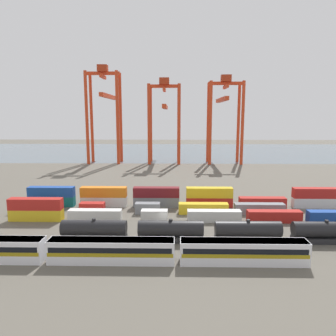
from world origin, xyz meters
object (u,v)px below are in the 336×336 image
Objects in this scene: passenger_train at (112,250)px; shipping_container_7 at (37,207)px; freight_tank_row at (248,231)px; gantry_crane_central at (165,113)px; gantry_crane_east at (224,110)px; shipping_container_6 at (335,217)px; shipping_container_10 at (203,208)px; gantry_crane_west at (105,105)px; shipping_container_14 at (104,201)px; shipping_container_21 at (316,203)px; shipping_container_2 at (95,215)px.

passenger_train reaches higher than shipping_container_7.
gantry_crane_central reaches higher than freight_tank_row.
gantry_crane_east is at bearing 72.96° from passenger_train.
shipping_container_6 is 98.12m from gantry_crane_east.
gantry_crane_west reaches higher than shipping_container_10.
shipping_container_14 is 55.77m from shipping_container_21.
freight_tank_row reaches higher than shipping_container_14.
shipping_container_21 is (55.77, 0.00, 0.00)m from shipping_container_14.
shipping_container_2 is at bearing -79.76° from gantry_crane_west.
passenger_train reaches higher than shipping_container_10.
gantry_crane_west is at bearing 114.82° from freight_tank_row.
gantry_crane_west reaches higher than gantry_crane_east.
gantry_crane_west is at bearing 102.19° from passenger_train.
freight_tank_row reaches higher than shipping_container_21.
passenger_train is at bearing -145.29° from shipping_container_21.
shipping_container_10 and shipping_container_14 have the same top height.
passenger_train is at bearing -155.76° from shipping_container_6.
passenger_train is 35.84m from shipping_container_7.
shipping_container_6 is (22.21, 11.92, -0.80)m from freight_tank_row.
shipping_container_2 is at bearing 159.65° from freight_tank_row.
passenger_train is at bearing -107.04° from gantry_crane_east.
gantry_crane_east is (11.01, 106.07, 24.44)m from freight_tank_row.
passenger_train is 118.10m from gantry_crane_central.
gantry_crane_central reaches higher than shipping_container_10.
freight_tank_row is at bearing -65.18° from gantry_crane_west.
shipping_container_7 is at bearing 159.46° from shipping_container_2.
passenger_train is 5.27× the size of shipping_container_21.
shipping_container_6 is 0.28× the size of gantry_crane_east.
passenger_train is 57.62m from shipping_container_21.
freight_tank_row is 1.64× the size of gantry_crane_east.
gantry_crane_central is 30.14m from gantry_crane_east.
freight_tank_row is 120.23m from gantry_crane_west.
shipping_container_7 is 0.25× the size of gantry_crane_west.
gantry_crane_west is (-71.41, 94.47, 27.59)m from shipping_container_6.
shipping_container_7 is (-70.19, 5.94, 0.00)m from shipping_container_6.
gantry_crane_east reaches higher than freight_tank_row.
freight_tank_row is (24.27, 9.02, -0.04)m from passenger_train.
gantry_crane_west is (-24.92, 115.41, 26.75)m from passenger_train.
gantry_crane_central reaches higher than shipping_container_6.
passenger_train is at bearing -159.62° from freight_tank_row.
freight_tank_row is at bearing 20.38° from passenger_train.
shipping_container_10 is (41.09, 0.00, 0.00)m from shipping_container_7.
gantry_crane_central is (-19.09, 106.68, 23.14)m from freight_tank_row.
shipping_container_2 is 54.35m from shipping_container_6.
shipping_container_6 is 106.11m from gantry_crane_central.
shipping_container_10 is 0.25× the size of gantry_crane_west.
shipping_container_7 is at bearing 180.00° from shipping_container_10.
passenger_train is 122.82m from gantry_crane_east.
gantry_crane_west is 1.11× the size of gantry_crane_east.
gantry_crane_west is at bearing 115.54° from shipping_container_10.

